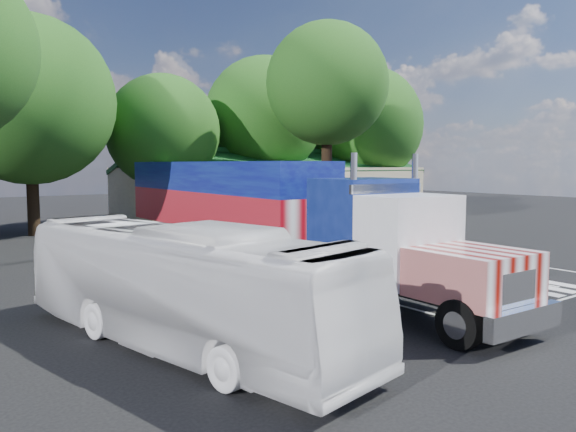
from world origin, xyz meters
TOP-DOWN VIEW (x-y plane):
  - ground at (0.00, 0.00)m, footprint 120.00×120.00m
  - event_hall at (13.74, 17.81)m, footprint 24.20×14.12m
  - tree_row_c at (-5.00, 16.20)m, footprint 10.00×10.00m
  - tree_row_d at (4.00, 17.50)m, footprint 8.00×8.00m
  - tree_row_e at (13.00, 18.00)m, footprint 9.60×9.60m
  - tree_row_f at (23.00, 16.80)m, footprint 10.40×10.40m
  - tree_near_right at (11.50, 8.50)m, footprint 8.00×8.00m
  - semi_truck at (-0.46, -1.03)m, footprint 3.75×22.04m
  - woman at (3.56, -2.74)m, footprint 0.71×0.79m
  - bicycle at (5.50, 5.50)m, footprint 1.43×1.70m
  - tour_bus at (-7.00, -8.00)m, footprint 4.41×10.71m
  - silver_sedan at (5.10, 14.00)m, footprint 4.09×2.14m

SIDE VIEW (x-z plane):
  - ground at x=0.00m, z-range 0.00..0.00m
  - bicycle at x=5.50m, z-range 0.00..0.88m
  - silver_sedan at x=5.10m, z-range 0.00..1.28m
  - woman at x=3.56m, z-range 0.00..1.81m
  - tour_bus at x=-7.00m, z-range 0.00..2.91m
  - event_hall at x=13.74m, z-range -0.56..4.99m
  - semi_truck at x=-0.46m, z-range 0.30..4.90m
  - tree_row_d at x=4.00m, z-range 1.28..11.88m
  - tree_row_f at x=23.00m, z-range 1.29..14.29m
  - tree_row_c at x=-5.00m, z-range 1.51..14.56m
  - tree_row_e at x=13.00m, z-range 1.64..14.54m
  - tree_near_right at x=11.50m, z-range 2.71..16.21m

